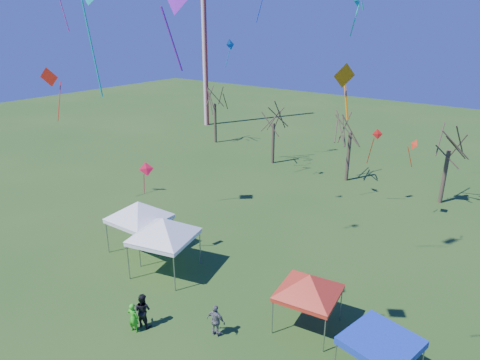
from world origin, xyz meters
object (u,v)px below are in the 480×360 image
object	(u,v)px
tent_red	(310,278)
tree_0	(215,89)
tent_blue	(381,343)
person_grey	(216,321)
person_dark	(143,310)
tent_white_west	(138,205)
person_green	(133,317)
tree_3	(452,131)
tree_1	(274,108)
radio_mast	(204,34)
tent_white_mid	(163,222)
tree_2	(352,114)

from	to	relation	value
tent_red	tree_0	bearing A→B (deg)	137.08
tent_blue	person_grey	world-z (taller)	tent_blue
tree_0	person_dark	world-z (taller)	tree_0
person_dark	tent_white_west	bearing A→B (deg)	-52.80
person_green	tree_3	bearing A→B (deg)	-121.88
tree_1	tent_red	world-z (taller)	tree_1
tent_blue	person_grey	distance (m)	7.44
tent_blue	person_dark	size ratio (longest dim) A/B	1.77
tent_blue	person_grey	xyz separation A→B (m)	(-7.10, -1.91, -1.09)
radio_mast	tent_white_mid	size ratio (longest dim) A/B	5.58
radio_mast	person_green	size ratio (longest dim) A/B	15.95
person_grey	tree_0	bearing A→B (deg)	-56.77
tree_0	person_green	world-z (taller)	tree_0
tree_2	tent_blue	bearing A→B (deg)	-63.64
tree_0	tent_white_mid	size ratio (longest dim) A/B	1.88
radio_mast	person_grey	distance (m)	45.90
tree_2	person_dark	world-z (taller)	tree_2
person_dark	person_grey	distance (m)	3.68
person_dark	person_grey	world-z (taller)	person_dark
tent_red	tree_3	bearing A→B (deg)	85.66
tent_red	tree_2	bearing A→B (deg)	108.45
tent_blue	tree_1	bearing A→B (deg)	131.03
tent_white_west	person_green	world-z (taller)	tent_white_west
tent_white_west	tent_red	xyz separation A→B (m)	(12.30, -0.26, -0.45)
tent_white_mid	person_green	world-z (taller)	tent_white_mid
tent_white_mid	person_grey	size ratio (longest dim) A/B	2.68
tree_0	tent_red	size ratio (longest dim) A/B	2.20
person_dark	tent_red	bearing A→B (deg)	-156.17
tent_white_west	tent_blue	world-z (taller)	tent_white_west
tree_2	tent_white_mid	world-z (taller)	tree_2
tree_0	person_dark	bearing A→B (deg)	-56.32
tree_2	tent_red	xyz separation A→B (m)	(6.86, -20.56, -3.53)
tent_white_west	tent_white_mid	size ratio (longest dim) A/B	1.01
tree_0	tree_3	bearing A→B (deg)	-7.08
tent_blue	person_dark	distance (m)	11.04
tree_3	person_dark	xyz separation A→B (m)	(-8.02, -24.95, -5.18)
tent_white_mid	tree_3	bearing A→B (deg)	62.89
tree_3	tent_white_mid	size ratio (longest dim) A/B	1.77
tree_1	tent_white_west	bearing A→B (deg)	-81.80
tree_2	tree_0	bearing A→B (deg)	170.76
tree_0	person_grey	world-z (taller)	tree_0
tent_white_west	person_dark	size ratio (longest dim) A/B	2.52
radio_mast	tree_2	world-z (taller)	radio_mast
tree_2	tree_3	distance (m)	8.41
radio_mast	tree_0	size ratio (longest dim) A/B	2.96
tree_1	person_dark	world-z (taller)	tree_1
tree_1	tree_2	bearing A→B (deg)	-1.85
radio_mast	person_green	xyz separation A→B (m)	(25.95, -35.46, -11.72)
tent_white_mid	person_green	distance (m)	5.89
tree_3	tree_1	bearing A→B (deg)	177.94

